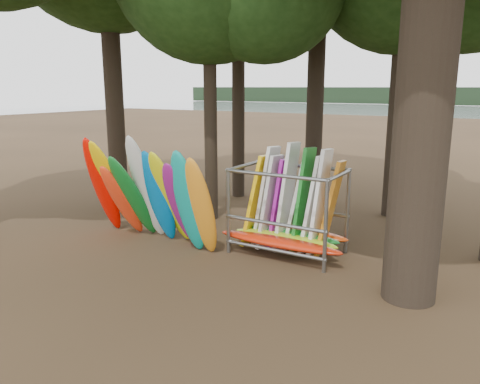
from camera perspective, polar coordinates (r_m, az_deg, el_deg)
The scene contains 4 objects.
ground at distance 11.50m, azimuth -4.54°, elevation -8.16°, with size 120.00×120.00×0.00m, color #47331E.
lake at distance 69.14m, azimuth 25.85°, elevation 8.06°, with size 160.00×160.00×0.00m, color gray.
kayak_row at distance 12.44m, azimuth -10.88°, elevation -0.53°, with size 4.16×1.85×3.06m.
storage_rack at distance 11.66m, azimuth 5.89°, elevation -2.65°, with size 3.25×1.53×2.79m.
Camera 1 is at (6.26, -8.73, 4.09)m, focal length 35.00 mm.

